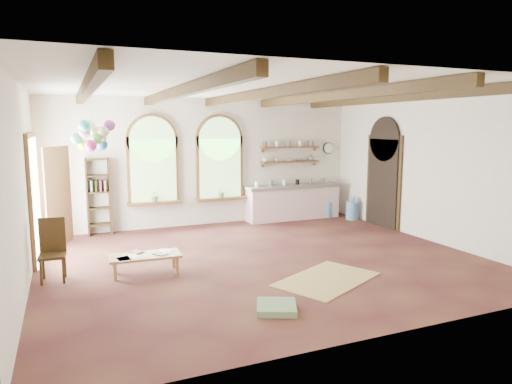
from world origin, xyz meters
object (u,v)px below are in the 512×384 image
kitchen_counter (293,202)px  coffee_table (145,257)px  side_chair (53,263)px  balloon_cluster (93,135)px

kitchen_counter → coffee_table: bearing=-144.6°
side_chair → coffee_table: bearing=-8.7°
coffee_table → balloon_cluster: (-0.66, 1.31, 2.05)m
kitchen_counter → coffee_table: kitchen_counter is taller
kitchen_counter → side_chair: side_chair is taller
coffee_table → side_chair: side_chair is taller
side_chair → kitchen_counter: bearing=26.6°
kitchen_counter → coffee_table: size_ratio=2.21×
coffee_table → kitchen_counter: bearing=35.4°
coffee_table → side_chair: 1.46m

